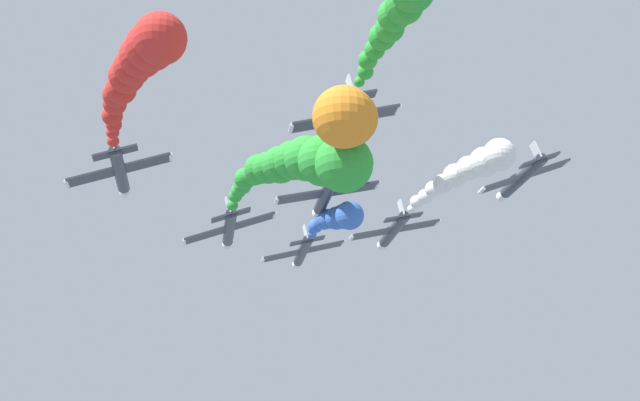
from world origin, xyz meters
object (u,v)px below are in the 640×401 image
object	(u,v)px
airplane_lead	(302,252)
airplane_left_outer	(326,193)
airplane_right_inner	(393,230)
airplane_trailing	(522,177)
airplane_right_outer	(120,171)
airplane_high_slot	(344,120)
airplane_left_inner	(229,229)

from	to	relation	value
airplane_lead	airplane_left_outer	size ratio (longest dim) A/B	1.00
airplane_right_inner	airplane_left_outer	bearing A→B (deg)	-130.51
airplane_lead	airplane_trailing	world-z (taller)	airplane_trailing
airplane_right_outer	airplane_high_slot	size ratio (longest dim) A/B	1.00
airplane_right_inner	airplane_trailing	size ratio (longest dim) A/B	1.00
airplane_lead	airplane_right_inner	size ratio (longest dim) A/B	1.00
airplane_right_outer	airplane_trailing	size ratio (longest dim) A/B	1.00
airplane_lead	airplane_right_inner	xyz separation A→B (m)	(8.16, -9.48, -0.06)
airplane_trailing	airplane_lead	bearing A→B (deg)	134.94
airplane_right_outer	airplane_trailing	bearing A→B (deg)	-1.43
airplane_right_inner	airplane_high_slot	world-z (taller)	airplane_high_slot
airplane_right_outer	airplane_trailing	world-z (taller)	airplane_trailing
airplane_left_inner	airplane_high_slot	size ratio (longest dim) A/B	1.00
airplane_right_inner	airplane_left_outer	world-z (taller)	airplane_right_inner
airplane_trailing	airplane_high_slot	world-z (taller)	airplane_high_slot
airplane_right_inner	airplane_left_outer	distance (m)	13.04
airplane_lead	airplane_left_inner	distance (m)	13.07
airplane_right_outer	airplane_lead	bearing A→B (deg)	43.54
airplane_left_outer	airplane_high_slot	world-z (taller)	airplane_high_slot
airplane_lead	airplane_high_slot	size ratio (longest dim) A/B	1.00
airplane_left_inner	airplane_trailing	size ratio (longest dim) A/B	1.00
airplane_high_slot	airplane_right_outer	bearing A→B (deg)	155.47
airplane_lead	airplane_right_inner	world-z (taller)	airplane_lead
airplane_lead	airplane_trailing	bearing A→B (deg)	-45.06
airplane_right_outer	airplane_high_slot	xyz separation A→B (m)	(18.69, -8.53, 2.28)
airplane_left_outer	airplane_right_outer	world-z (taller)	airplane_right_outer
airplane_left_outer	airplane_trailing	xyz separation A→B (m)	(18.85, 0.82, 2.94)
airplane_high_slot	airplane_right_inner	bearing A→B (deg)	64.27
airplane_left_outer	airplane_trailing	bearing A→B (deg)	2.48
airplane_left_outer	airplane_right_outer	xyz separation A→B (m)	(-18.27, 1.74, 1.78)
airplane_right_outer	airplane_left_outer	bearing A→B (deg)	-5.45
airplane_lead	airplane_left_outer	xyz separation A→B (m)	(-0.31, -19.40, -0.08)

